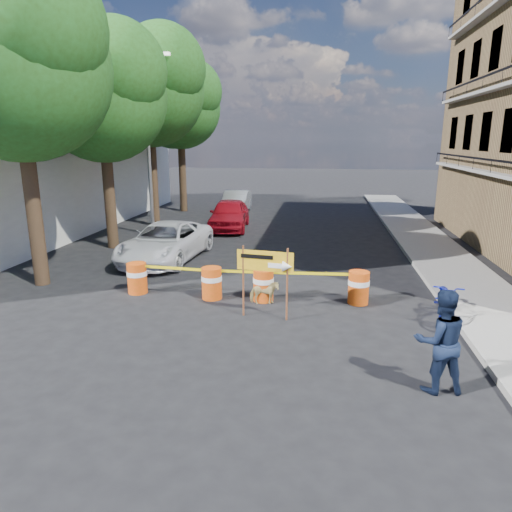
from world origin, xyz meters
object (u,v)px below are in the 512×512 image
(dog, at_px, (264,293))
(sedan_red, at_px, (229,214))
(barrel_far_left, at_px, (137,277))
(suv_white, at_px, (166,242))
(sedan_silver, at_px, (236,202))
(barrel_mid_left, at_px, (212,282))
(pedestrian, at_px, (440,341))
(bicycle, at_px, (447,282))
(detour_sign, at_px, (272,267))
(barrel_mid_right, at_px, (263,284))
(barrel_far_right, at_px, (359,287))

(dog, distance_m, sedan_red, 10.82)
(barrel_far_left, bearing_deg, sedan_red, 85.81)
(suv_white, height_order, sedan_silver, suv_white)
(barrel_mid_left, height_order, pedestrian, pedestrian)
(pedestrian, bearing_deg, suv_white, -55.46)
(bicycle, relative_size, suv_white, 0.40)
(barrel_far_left, xyz_separation_m, dog, (3.78, -0.42, -0.14))
(dog, bearing_deg, barrel_far_left, 74.48)
(detour_sign, bearing_deg, sedan_red, 114.37)
(barrel_mid_right, bearing_deg, sedan_red, 106.52)
(barrel_far_right, relative_size, bicycle, 0.46)
(barrel_mid_right, xyz_separation_m, dog, (0.06, -0.28, -0.14))
(barrel_far_left, bearing_deg, detour_sign, -19.02)
(dog, bearing_deg, suv_white, 36.19)
(barrel_far_left, height_order, suv_white, suv_white)
(barrel_far_left, xyz_separation_m, sedan_red, (0.73, 9.95, 0.28))
(barrel_far_left, distance_m, sedan_silver, 15.03)
(dog, bearing_deg, pedestrian, -146.72)
(bicycle, bearing_deg, sedan_red, 134.17)
(bicycle, xyz_separation_m, suv_white, (-8.74, 4.63, -0.30))
(barrel_mid_right, bearing_deg, dog, -78.07)
(detour_sign, relative_size, bicycle, 0.93)
(pedestrian, relative_size, sedan_red, 0.43)
(pedestrian, xyz_separation_m, sedan_red, (-6.64, 14.29, -0.20))
(barrel_mid_right, bearing_deg, barrel_mid_left, -178.93)
(bicycle, distance_m, sedan_red, 13.26)
(barrel_far_right, relative_size, sedan_silver, 0.22)
(sedan_silver, bearing_deg, detour_sign, -78.34)
(bicycle, bearing_deg, barrel_far_right, 164.35)
(barrel_far_right, relative_size, pedestrian, 0.47)
(pedestrian, bearing_deg, bicycle, -115.11)
(barrel_far_left, distance_m, bicycle, 8.39)
(bicycle, bearing_deg, barrel_mid_left, -177.86)
(barrel_far_left, height_order, bicycle, bicycle)
(barrel_far_right, xyz_separation_m, bicycle, (2.01, -0.93, 0.51))
(bicycle, height_order, suv_white, bicycle)
(barrel_mid_left, bearing_deg, detour_sign, -34.20)
(barrel_mid_left, height_order, barrel_far_right, same)
(barrel_mid_right, relative_size, dog, 1.16)
(barrel_far_right, relative_size, sedan_red, 0.21)
(barrel_far_right, bearing_deg, suv_white, 151.20)
(barrel_mid_left, bearing_deg, pedestrian, -39.23)
(sedan_red, bearing_deg, barrel_far_left, -98.89)
(suv_white, bearing_deg, detour_sign, -43.65)
(barrel_far_left, relative_size, bicycle, 0.46)
(dog, xyz_separation_m, suv_white, (-4.19, 4.13, 0.36))
(dog, xyz_separation_m, sedan_silver, (-3.64, 15.45, 0.34))
(sedan_red, bearing_deg, dog, -78.30)
(bicycle, distance_m, sedan_silver, 17.93)
(detour_sign, distance_m, bicycle, 4.28)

